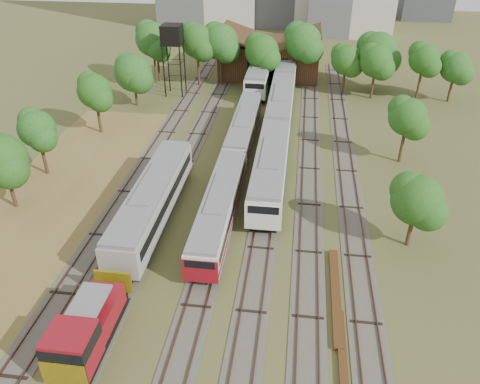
# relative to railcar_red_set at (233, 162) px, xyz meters

# --- Properties ---
(ground) EXTENTS (240.00, 240.00, 0.00)m
(ground) POSITION_rel_railcar_red_set_xyz_m (2.00, -22.18, -1.76)
(ground) COLOR #475123
(ground) RESTS_ON ground
(dry_grass_patch) EXTENTS (14.00, 60.00, 0.04)m
(dry_grass_patch) POSITION_rel_railcar_red_set_xyz_m (-16.00, -14.18, -1.74)
(dry_grass_patch) COLOR brown
(dry_grass_patch) RESTS_ON ground
(tracks) EXTENTS (24.60, 80.00, 0.19)m
(tracks) POSITION_rel_railcar_red_set_xyz_m (1.33, 2.82, -1.72)
(tracks) COLOR #4C473D
(tracks) RESTS_ON ground
(railcar_red_set) EXTENTS (2.70, 34.57, 3.33)m
(railcar_red_set) POSITION_rel_railcar_red_set_xyz_m (0.00, 0.00, 0.00)
(railcar_red_set) COLOR black
(railcar_red_set) RESTS_ON ground
(railcar_green_set) EXTENTS (3.19, 52.08, 3.95)m
(railcar_green_set) POSITION_rel_railcar_red_set_xyz_m (4.00, 15.76, 0.33)
(railcar_green_set) COLOR black
(railcar_green_set) RESTS_ON ground
(railcar_rear) EXTENTS (3.21, 16.08, 3.97)m
(railcar_rear) POSITION_rel_railcar_red_set_xyz_m (0.00, 28.76, 0.34)
(railcar_rear) COLOR black
(railcar_rear) RESTS_ON ground
(shunter_locomotive) EXTENTS (2.74, 8.10, 3.59)m
(shunter_locomotive) POSITION_rel_railcar_red_set_xyz_m (-6.00, -23.71, -0.04)
(shunter_locomotive) COLOR black
(shunter_locomotive) RESTS_ON ground
(old_grey_coach) EXTENTS (3.10, 18.00, 3.84)m
(old_grey_coach) POSITION_rel_railcar_red_set_xyz_m (-6.00, -8.82, 0.34)
(old_grey_coach) COLOR black
(old_grey_coach) RESTS_ON ground
(water_tower) EXTENTS (2.95, 2.95, 10.22)m
(water_tower) POSITION_rel_railcar_red_set_xyz_m (-12.30, 24.05, 6.85)
(water_tower) COLOR black
(water_tower) RESTS_ON ground
(rail_pile_near) EXTENTS (0.67, 10.11, 0.34)m
(rail_pile_near) POSITION_rel_railcar_red_set_xyz_m (10.00, -16.62, -1.59)
(rail_pile_near) COLOR #523117
(rail_pile_near) RESTS_ON ground
(rail_pile_far) EXTENTS (0.54, 8.68, 0.28)m
(rail_pile_far) POSITION_rel_railcar_red_set_xyz_m (10.20, -22.60, -1.62)
(rail_pile_far) COLOR #523117
(rail_pile_far) RESTS_ON ground
(maintenance_shed) EXTENTS (16.45, 11.55, 7.58)m
(maintenance_shed) POSITION_rel_railcar_red_set_xyz_m (1.00, 35.80, 1.15)
(maintenance_shed) COLOR #382214
(maintenance_shed) RESTS_ON ground
(tree_band_left) EXTENTS (7.97, 63.29, 7.87)m
(tree_band_left) POSITION_rel_railcar_red_set_xyz_m (-17.99, 0.33, 3.49)
(tree_band_left) COLOR #382616
(tree_band_left) RESTS_ON ground
(tree_band_far) EXTENTS (49.65, 9.49, 9.59)m
(tree_band_far) POSITION_rel_railcar_red_set_xyz_m (4.49, 28.97, 4.43)
(tree_band_far) COLOR #382616
(tree_band_far) RESTS_ON ground
(tree_band_right) EXTENTS (5.83, 40.13, 7.86)m
(tree_band_right) POSITION_rel_railcar_red_set_xyz_m (17.03, 9.75, 3.39)
(tree_band_right) COLOR #382616
(tree_band_right) RESTS_ON ground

